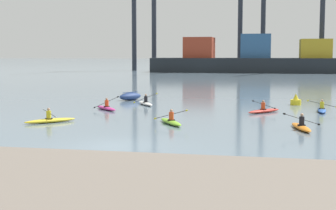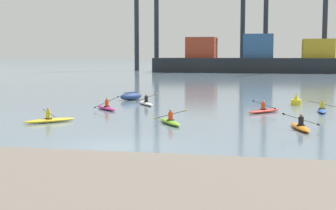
{
  "view_description": "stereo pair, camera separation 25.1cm",
  "coord_description": "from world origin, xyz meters",
  "px_view_note": "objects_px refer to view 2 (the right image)",
  "views": [
    {
      "loc": [
        7.04,
        -22.47,
        4.37
      ],
      "look_at": [
        -0.25,
        13.38,
        0.6
      ],
      "focal_mm": 53.55,
      "sensor_mm": 36.0,
      "label": 1
    },
    {
      "loc": [
        7.28,
        -22.42,
        4.37
      ],
      "look_at": [
        -0.25,
        13.38,
        0.6
      ],
      "focal_mm": 53.55,
      "sensor_mm": 36.0,
      "label": 2
    }
  ],
  "objects_px": {
    "kayak_lime": "(170,121)",
    "kayak_red": "(264,110)",
    "capsized_dinghy": "(131,96)",
    "channel_buoy": "(296,101)",
    "kayak_magenta": "(107,108)",
    "kayak_white": "(146,103)",
    "container_barge": "(258,60)",
    "kayak_blue": "(322,110)",
    "kayak_yellow": "(50,120)",
    "kayak_orange": "(300,127)"
  },
  "relations": [
    {
      "from": "capsized_dinghy",
      "to": "kayak_orange",
      "type": "xyz_separation_m",
      "value": [
        14.67,
        -15.72,
        -0.18
      ]
    },
    {
      "from": "capsized_dinghy",
      "to": "kayak_lime",
      "type": "bearing_deg",
      "value": -65.46
    },
    {
      "from": "kayak_magenta",
      "to": "kayak_lime",
      "type": "relative_size",
      "value": 0.92
    },
    {
      "from": "container_barge",
      "to": "channel_buoy",
      "type": "relative_size",
      "value": 48.2
    },
    {
      "from": "kayak_orange",
      "to": "kayak_blue",
      "type": "bearing_deg",
      "value": 77.65
    },
    {
      "from": "container_barge",
      "to": "kayak_white",
      "type": "bearing_deg",
      "value": -95.14
    },
    {
      "from": "capsized_dinghy",
      "to": "kayak_blue",
      "type": "bearing_deg",
      "value": -20.76
    },
    {
      "from": "capsized_dinghy",
      "to": "kayak_white",
      "type": "height_order",
      "value": "kayak_white"
    },
    {
      "from": "container_barge",
      "to": "kayak_yellow",
      "type": "height_order",
      "value": "container_barge"
    },
    {
      "from": "channel_buoy",
      "to": "kayak_white",
      "type": "xyz_separation_m",
      "value": [
        -12.55,
        -2.63,
        -0.19
      ]
    },
    {
      "from": "kayak_lime",
      "to": "capsized_dinghy",
      "type": "bearing_deg",
      "value": 114.54
    },
    {
      "from": "container_barge",
      "to": "kayak_magenta",
      "type": "xyz_separation_m",
      "value": [
        -9.05,
        -81.35,
        -2.73
      ]
    },
    {
      "from": "container_barge",
      "to": "kayak_magenta",
      "type": "distance_m",
      "value": 81.89
    },
    {
      "from": "container_barge",
      "to": "kayak_lime",
      "type": "bearing_deg",
      "value": -91.68
    },
    {
      "from": "kayak_yellow",
      "to": "kayak_blue",
      "type": "bearing_deg",
      "value": 28.72
    },
    {
      "from": "kayak_blue",
      "to": "kayak_red",
      "type": "xyz_separation_m",
      "value": [
        -4.27,
        -1.41,
        -0.0
      ]
    },
    {
      "from": "channel_buoy",
      "to": "kayak_blue",
      "type": "bearing_deg",
      "value": -71.02
    },
    {
      "from": "capsized_dinghy",
      "to": "kayak_magenta",
      "type": "relative_size",
      "value": 0.95
    },
    {
      "from": "capsized_dinghy",
      "to": "kayak_blue",
      "type": "relative_size",
      "value": 0.82
    },
    {
      "from": "channel_buoy",
      "to": "kayak_blue",
      "type": "distance_m",
      "value": 5.15
    },
    {
      "from": "kayak_red",
      "to": "kayak_orange",
      "type": "height_order",
      "value": "kayak_orange"
    },
    {
      "from": "kayak_yellow",
      "to": "capsized_dinghy",
      "type": "bearing_deg",
      "value": 87.23
    },
    {
      "from": "container_barge",
      "to": "kayak_yellow",
      "type": "xyz_separation_m",
      "value": [
        -10.22,
        -89.01,
        -2.73
      ]
    },
    {
      "from": "kayak_lime",
      "to": "channel_buoy",
      "type": "bearing_deg",
      "value": 58.87
    },
    {
      "from": "capsized_dinghy",
      "to": "kayak_orange",
      "type": "bearing_deg",
      "value": -46.97
    },
    {
      "from": "container_barge",
      "to": "capsized_dinghy",
      "type": "xyz_separation_m",
      "value": [
        -9.44,
        -73.08,
        -2.55
      ]
    },
    {
      "from": "kayak_lime",
      "to": "kayak_blue",
      "type": "bearing_deg",
      "value": 41.41
    },
    {
      "from": "capsized_dinghy",
      "to": "channel_buoy",
      "type": "bearing_deg",
      "value": -5.61
    },
    {
      "from": "channel_buoy",
      "to": "kayak_white",
      "type": "height_order",
      "value": "kayak_white"
    },
    {
      "from": "container_barge",
      "to": "kayak_orange",
      "type": "relative_size",
      "value": 13.97
    },
    {
      "from": "kayak_lime",
      "to": "kayak_red",
      "type": "bearing_deg",
      "value": 52.47
    },
    {
      "from": "kayak_blue",
      "to": "kayak_white",
      "type": "distance_m",
      "value": 14.4
    },
    {
      "from": "kayak_orange",
      "to": "channel_buoy",
      "type": "bearing_deg",
      "value": 88.47
    },
    {
      "from": "container_barge",
      "to": "kayak_red",
      "type": "bearing_deg",
      "value": -87.86
    },
    {
      "from": "container_barge",
      "to": "kayak_white",
      "type": "height_order",
      "value": "container_barge"
    },
    {
      "from": "kayak_white",
      "to": "container_barge",
      "type": "bearing_deg",
      "value": 84.86
    },
    {
      "from": "kayak_yellow",
      "to": "kayak_white",
      "type": "bearing_deg",
      "value": 74.51
    },
    {
      "from": "kayak_white",
      "to": "kayak_lime",
      "type": "relative_size",
      "value": 1.0
    },
    {
      "from": "kayak_blue",
      "to": "kayak_lime",
      "type": "distance_m",
      "value": 13.15
    },
    {
      "from": "container_barge",
      "to": "kayak_lime",
      "type": "height_order",
      "value": "container_barge"
    },
    {
      "from": "kayak_white",
      "to": "kayak_lime",
      "type": "xyz_separation_m",
      "value": [
        4.36,
        -10.93,
        0.0
      ]
    },
    {
      "from": "kayak_orange",
      "to": "capsized_dinghy",
      "type": "bearing_deg",
      "value": 133.03
    },
    {
      "from": "kayak_magenta",
      "to": "channel_buoy",
      "type": "bearing_deg",
      "value": 24.84
    },
    {
      "from": "kayak_magenta",
      "to": "kayak_white",
      "type": "bearing_deg",
      "value": 63.11
    },
    {
      "from": "kayak_red",
      "to": "kayak_lime",
      "type": "height_order",
      "value": "same"
    },
    {
      "from": "channel_buoy",
      "to": "kayak_orange",
      "type": "relative_size",
      "value": 0.29
    },
    {
      "from": "capsized_dinghy",
      "to": "kayak_red",
      "type": "xyz_separation_m",
      "value": [
        12.46,
        -7.75,
        -0.18
      ]
    },
    {
      "from": "capsized_dinghy",
      "to": "channel_buoy",
      "type": "distance_m",
      "value": 15.13
    },
    {
      "from": "kayak_magenta",
      "to": "kayak_red",
      "type": "relative_size",
      "value": 0.98
    },
    {
      "from": "capsized_dinghy",
      "to": "kayak_white",
      "type": "xyz_separation_m",
      "value": [
        2.5,
        -4.11,
        -0.18
      ]
    }
  ]
}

